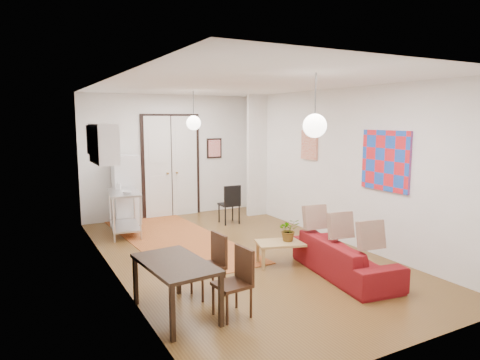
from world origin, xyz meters
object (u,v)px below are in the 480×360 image
dining_chair_far (229,276)px  black_side_chair (227,200)px  sofa (345,257)px  coffee_table (283,245)px  fridge (126,190)px  kitchen_counter (124,207)px  dining_table (175,268)px  dining_chair_near (205,259)px

dining_chair_far → black_side_chair: black_side_chair is taller
sofa → coffee_table: 0.99m
fridge → kitchen_counter: bearing=-102.5°
dining_chair_far → black_side_chair: (2.05, 4.12, 0.04)m
sofa → dining_table: bearing=99.0°
fridge → black_side_chair: 2.27m
coffee_table → kitchen_counter: bearing=120.6°
fridge → sofa: bearing=-62.6°
coffee_table → black_side_chair: 3.01m
fridge → dining_chair_far: 5.09m
dining_chair_near → dining_table: bearing=-58.4°
dining_table → dining_chair_near: (0.57, 0.43, -0.12)m
sofa → fridge: 5.22m
coffee_table → dining_chair_far: size_ratio=1.17×
sofa → black_side_chair: black_side_chair is taller
fridge → dining_table: bearing=-93.3°
fridge → dining_table: fridge is taller
black_side_chair → kitchen_counter: bearing=-0.6°
dining_chair_near → black_side_chair: 3.98m
coffee_table → kitchen_counter: 3.56m
coffee_table → dining_table: dining_table is taller
kitchen_counter → dining_chair_far: kitchen_counter is taller
black_side_chair → dining_chair_far: bearing=65.3°
sofa → dining_chair_far: dining_chair_far is taller
dining_table → fridge: bearing=83.1°
coffee_table → fridge: (-1.56, 3.93, 0.44)m
coffee_table → dining_chair_near: 1.63m
dining_chair_near → coffee_table: bearing=100.9°
kitchen_counter → fridge: fridge is taller
fridge → black_side_chair: (2.04, -0.96, -0.26)m
kitchen_counter → black_side_chair: size_ratio=1.39×
coffee_table → fridge: bearing=111.6°
kitchen_counter → fridge: (0.25, 0.87, 0.21)m
dining_table → kitchen_counter: bearing=85.2°
sofa → dining_chair_far: size_ratio=2.35×
coffee_table → fridge: 4.25m
dining_chair_far → kitchen_counter: bearing=178.1°
dining_table → sofa: bearing=1.0°
kitchen_counter → fridge: bearing=81.9°
dining_table → dining_chair_near: bearing=36.8°
coffee_table → black_side_chair: (0.48, 2.97, 0.18)m
kitchen_counter → sofa: bearing=-50.9°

